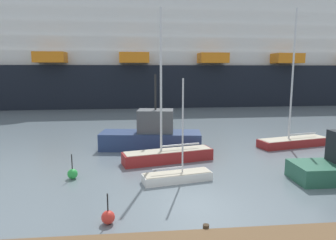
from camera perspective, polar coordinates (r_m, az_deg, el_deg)
The scene contains 8 objects.
ground_plane at distance 15.70m, azimuth 4.32°, elevation -15.24°, with size 600.00×600.00×0.00m, color slate.
sailboat_0 at distance 22.24m, azimuth -0.01°, elevation -6.21°, with size 6.63×2.96×10.55m.
sailboat_2 at distance 18.56m, azimuth 1.70°, elevation -10.17°, with size 4.23×1.93×6.01m.
sailboat_3 at distance 28.74m, azimuth 21.94°, elevation -3.42°, with size 6.53×3.07×11.35m.
fishing_boat_0 at distance 25.79m, azimuth -2.95°, elevation -2.79°, with size 8.47×3.67×6.12m.
channel_buoy_0 at distance 19.81m, azimuth -17.08°, elevation -9.38°, with size 0.61×0.61×1.52m.
channel_buoy_2 at distance 14.08m, azimuth -10.91°, elevation -17.06°, with size 0.58×0.58×1.35m.
cruise_ship at distance 62.80m, azimuth 5.73°, elevation 10.77°, with size 131.35×22.69×25.55m.
Camera 1 is at (-2.56, -14.06, 6.50)m, focal length 33.30 mm.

